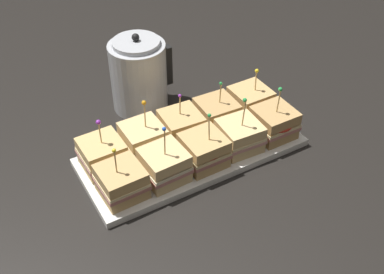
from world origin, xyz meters
TOP-DOWN VIEW (x-y plane):
  - ground_plane at (0.00, 0.00)m, footprint 6.00×6.00m
  - serving_platter at (0.00, 0.00)m, footprint 0.55×0.23m
  - sandwich_front_far_left at (-0.21, -0.05)m, footprint 0.10×0.10m
  - sandwich_front_left at (-0.10, -0.05)m, footprint 0.10×0.10m
  - sandwich_front_center at (-0.00, -0.06)m, footprint 0.10×0.10m
  - sandwich_front_right at (0.11, -0.05)m, footprint 0.10×0.10m
  - sandwich_front_far_right at (0.21, -0.05)m, footprint 0.10×0.10m
  - sandwich_back_far_left at (-0.21, 0.05)m, footprint 0.10×0.10m
  - sandwich_back_left at (-0.11, 0.05)m, footprint 0.10×0.10m
  - sandwich_back_center at (-0.00, 0.05)m, footprint 0.11×0.11m
  - sandwich_back_right at (0.11, 0.05)m, footprint 0.10×0.10m
  - sandwich_back_far_right at (0.21, 0.05)m, footprint 0.10×0.10m
  - kettle_steel at (-0.02, 0.26)m, footprint 0.18×0.15m

SIDE VIEW (x-z plane):
  - ground_plane at x=0.00m, z-range 0.00..0.00m
  - serving_platter at x=0.00m, z-range 0.00..0.02m
  - sandwich_back_right at x=0.11m, z-range -0.01..0.12m
  - sandwich_back_center at x=0.00m, z-range -0.01..0.12m
  - sandwich_front_far_left at x=-0.21m, z-range -0.02..0.12m
  - sandwich_front_right at x=0.11m, z-range -0.02..0.13m
  - sandwich_back_far_left at x=-0.21m, z-range -0.01..0.12m
  - sandwich_front_center at x=0.00m, z-range -0.02..0.13m
  - sandwich_front_left at x=-0.10m, z-range -0.02..0.13m
  - sandwich_back_far_right at x=0.21m, z-range -0.01..0.13m
  - sandwich_front_far_right at x=0.21m, z-range -0.02..0.13m
  - sandwich_back_left at x=-0.11m, z-range -0.02..0.13m
  - kettle_steel at x=-0.02m, z-range -0.01..0.21m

